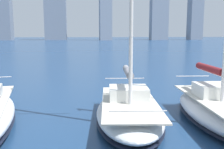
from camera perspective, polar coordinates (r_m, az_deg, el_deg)
city_skyline at (r=166.14m, az=-12.50°, el=14.80°), size 162.03×21.46×53.09m
sailboat_maroon at (r=12.34m, az=21.64°, el=-6.80°), size 2.96×6.84×11.59m
sailboat_grey at (r=11.65m, az=3.74°, el=-7.49°), size 3.65×7.07×11.99m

